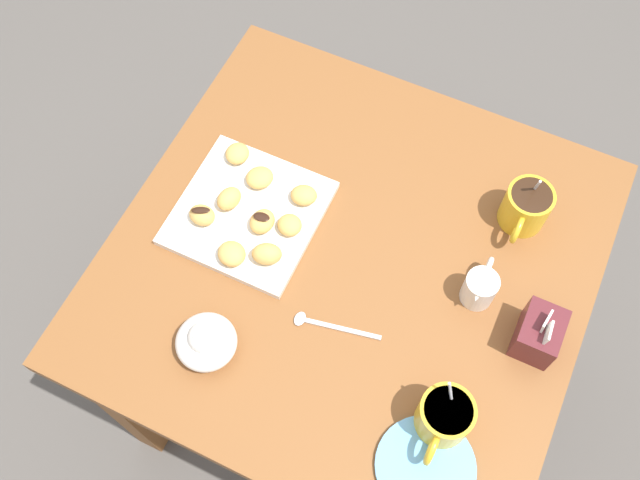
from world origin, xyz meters
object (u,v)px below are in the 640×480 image
beignet_7 (260,178)px  sugar_caddy (539,333)px  cream_pitcher_white (480,287)px  beignet_6 (237,153)px  beignet_1 (232,254)px  beignet_8 (289,227)px  beignet_4 (202,215)px  beignet_3 (304,195)px  ice_cream_bowl (206,341)px  dining_table (348,288)px  pastry_plate_square (249,212)px  beignet_0 (262,221)px  coffee_mug_mustard_left (526,207)px  beignet_2 (229,199)px  coffee_mug_mustard_right (444,417)px  saucer_sky_left (425,467)px  beignet_5 (267,254)px

beignet_7 → sugar_caddy: bearing=82.2°
cream_pitcher_white → beignet_6: cream_pitcher_white is taller
beignet_1 → beignet_8: 0.12m
cream_pitcher_white → beignet_4: size_ratio=2.05×
beignet_3 → sugar_caddy: bearing=80.7°
ice_cream_bowl → dining_table: bearing=149.4°
pastry_plate_square → beignet_0: 0.05m
beignet_4 → ice_cream_bowl: bearing=31.0°
sugar_caddy → beignet_1: bearing=-81.0°
sugar_caddy → beignet_3: sugar_caddy is taller
coffee_mug_mustard_left → beignet_2: bearing=-67.4°
coffee_mug_mustard_right → sugar_caddy: bearing=154.8°
dining_table → beignet_2: beignet_2 is taller
saucer_sky_left → beignet_1: beignet_1 is taller
beignet_1 → beignet_7: bearing=-170.1°
coffee_mug_mustard_right → beignet_4: size_ratio=2.84×
coffee_mug_mustard_right → beignet_3: (-0.29, -0.39, -0.02)m
sugar_caddy → beignet_8: size_ratio=2.25×
ice_cream_bowl → pastry_plate_square: bearing=-167.4°
beignet_3 → beignet_7: 0.10m
beignet_5 → beignet_8: bearing=171.9°
beignet_0 → beignet_1: same height
coffee_mug_mustard_right → ice_cream_bowl: (0.05, -0.42, -0.02)m
cream_pitcher_white → beignet_4: 0.53m
beignet_4 → beignet_6: beignet_4 is taller
beignet_1 → beignet_6: beignet_1 is taller
beignet_2 → beignet_3: (-0.07, 0.13, -0.00)m
beignet_8 → pastry_plate_square: bearing=-93.3°
pastry_plate_square → coffee_mug_mustard_right: coffee_mug_mustard_right is taller
coffee_mug_mustard_right → beignet_7: size_ratio=2.67×
beignet_0 → beignet_1: bearing=-13.4°
beignet_6 → beignet_8: 0.19m
ice_cream_bowl → beignet_3: (-0.34, 0.03, -0.00)m
coffee_mug_mustard_left → beignet_6: size_ratio=2.80×
coffee_mug_mustard_left → beignet_4: bearing=-64.0°
beignet_4 → beignet_7: beignet_4 is taller
beignet_4 → dining_table: bearing=100.4°
beignet_5 → beignet_2: bearing=-121.5°
beignet_3 → beignet_5: beignet_5 is taller
cream_pitcher_white → beignet_1: 0.45m
ice_cream_bowl → sugar_caddy: bearing=116.3°
beignet_1 → beignet_2: 0.12m
coffee_mug_mustard_left → cream_pitcher_white: bearing=-7.0°
cream_pitcher_white → ice_cream_bowl: size_ratio=0.97×
beignet_0 → beignet_3: beignet_0 is taller
pastry_plate_square → sugar_caddy: sugar_caddy is taller
coffee_mug_mustard_right → beignet_0: (-0.20, -0.44, -0.02)m
pastry_plate_square → sugar_caddy: bearing=88.7°
beignet_2 → coffee_mug_mustard_left: bearing=112.6°
coffee_mug_mustard_right → coffee_mug_mustard_left: bearing=180.0°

